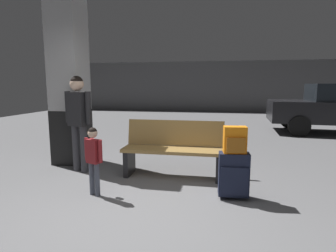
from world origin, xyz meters
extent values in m
cube|color=slate|center=(0.00, 4.00, -0.05)|extent=(18.00, 18.00, 0.10)
cube|color=#565658|center=(0.00, 12.86, 1.40)|extent=(18.00, 0.12, 2.80)
cube|color=black|center=(-1.81, 1.98, 0.50)|extent=(0.57, 0.57, 1.00)
cube|color=#B2B2B2|center=(-1.81, 1.98, 2.05)|extent=(0.56, 0.56, 2.09)
cube|color=#9E7A42|center=(0.21, 1.47, 0.44)|extent=(1.60, 0.45, 0.05)
cube|color=#9E7A42|center=(0.21, 1.72, 0.68)|extent=(1.60, 0.12, 0.42)
cube|color=black|center=(-0.51, 1.46, 0.21)|extent=(0.08, 0.40, 0.41)
cube|color=black|center=(0.93, 1.47, 0.21)|extent=(0.08, 0.40, 0.41)
cube|color=#191E33|center=(1.11, 0.80, 0.32)|extent=(0.39, 0.22, 0.56)
cube|color=#191E33|center=(1.12, 0.68, 0.26)|extent=(0.34, 0.04, 0.36)
cube|color=#A5A5AA|center=(1.11, 0.88, 0.59)|extent=(0.14, 0.03, 0.02)
cylinder|color=black|center=(0.95, 0.87, 0.02)|extent=(0.02, 0.04, 0.04)
cylinder|color=black|center=(1.27, 0.89, 0.02)|extent=(0.02, 0.04, 0.04)
cube|color=orange|center=(1.11, 0.80, 0.77)|extent=(0.30, 0.19, 0.34)
cube|color=#9E5918|center=(1.12, 0.70, 0.72)|extent=(0.23, 0.05, 0.19)
cylinder|color=black|center=(1.11, 0.80, 0.93)|extent=(0.06, 0.03, 0.02)
cylinder|color=#4C5160|center=(-0.65, 0.54, 0.22)|extent=(0.07, 0.07, 0.44)
cylinder|color=#4C5160|center=(-0.74, 0.58, 0.22)|extent=(0.07, 0.07, 0.44)
cube|color=maroon|center=(-0.69, 0.56, 0.60)|extent=(0.21, 0.17, 0.31)
cylinder|color=maroon|center=(-0.58, 0.51, 0.62)|extent=(0.05, 0.05, 0.30)
cylinder|color=maroon|center=(-0.81, 0.61, 0.62)|extent=(0.05, 0.05, 0.30)
sphere|color=beige|center=(-0.69, 0.56, 0.84)|extent=(0.13, 0.13, 0.13)
sphere|color=black|center=(-0.69, 0.56, 0.86)|extent=(0.12, 0.12, 0.12)
cylinder|color=white|center=(-0.72, 0.67, 0.62)|extent=(0.06, 0.06, 0.10)
cylinder|color=red|center=(-0.72, 0.67, 0.69)|extent=(0.01, 0.01, 0.06)
cylinder|color=#38383D|center=(-1.30, 1.44, 0.39)|extent=(0.12, 0.12, 0.79)
cylinder|color=#38383D|center=(-1.47, 1.50, 0.39)|extent=(0.12, 0.12, 0.79)
cube|color=#232326|center=(-1.39, 1.47, 1.07)|extent=(0.36, 0.28, 0.56)
cylinder|color=#232326|center=(-1.17, 1.40, 1.09)|extent=(0.09, 0.09, 0.53)
cylinder|color=#232326|center=(-1.60, 1.54, 1.09)|extent=(0.09, 0.09, 0.53)
sphere|color=beige|center=(-1.39, 1.47, 1.48)|extent=(0.22, 0.22, 0.22)
sphere|color=black|center=(-1.39, 1.47, 1.51)|extent=(0.21, 0.21, 0.21)
cylinder|color=black|center=(3.21, 5.61, 0.30)|extent=(0.61, 0.24, 0.60)
cylinder|color=black|center=(3.32, 7.21, 0.30)|extent=(0.61, 0.24, 0.60)
camera|label=1|loc=(0.89, -2.65, 1.45)|focal=28.95mm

